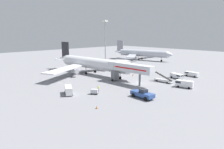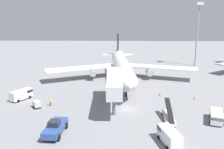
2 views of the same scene
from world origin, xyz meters
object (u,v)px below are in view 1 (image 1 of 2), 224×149
at_px(airplane_at_gate, 92,63).
at_px(service_van_near_right, 177,76).
at_px(service_van_rear_left, 192,74).
at_px(apron_light_mast, 105,33).
at_px(safety_cone_charlie, 97,107).
at_px(baggage_cart_outer_right, 94,91).
at_px(jet_bridge, 127,68).
at_px(safety_cone_bravo, 149,73).
at_px(belt_loader_truck, 163,80).
at_px(airplane_background, 141,53).
at_px(pushback_tug, 143,94).
at_px(ground_crew_worker_foreground, 171,74).
at_px(safety_cone_alpha, 133,75).
at_px(service_van_far_center, 184,84).
at_px(service_van_rear_right, 68,90).
at_px(ground_crew_worker_midground, 98,88).

distance_m(airplane_at_gate, service_van_near_right, 35.22).
distance_m(service_van_rear_left, apron_light_mast, 58.75).
bearing_deg(safety_cone_charlie, baggage_cart_outer_right, 53.17).
distance_m(service_van_near_right, baggage_cart_outer_right, 36.40).
height_order(jet_bridge, safety_cone_bravo, jet_bridge).
relative_size(belt_loader_truck, apron_light_mast, 0.29).
relative_size(airplane_at_gate, airplane_background, 1.17).
distance_m(pushback_tug, safety_cone_bravo, 34.19).
relative_size(ground_crew_worker_foreground, airplane_background, 0.04).
xyz_separation_m(airplane_background, apron_light_mast, (-21.98, 10.09, 12.74)).
relative_size(jet_bridge, safety_cone_charlie, 26.40).
bearing_deg(airplane_background, jet_bridge, -146.09).
height_order(pushback_tug, safety_cone_bravo, pushback_tug).
relative_size(service_van_near_right, safety_cone_alpha, 7.59).
bearing_deg(airplane_at_gate, apron_light_mast, 38.89).
distance_m(belt_loader_truck, service_van_far_center, 8.92).
bearing_deg(service_van_far_center, ground_crew_worker_foreground, 43.48).
height_order(service_van_rear_left, service_van_rear_right, service_van_rear_right).
bearing_deg(service_van_far_center, jet_bridge, 118.37).
distance_m(ground_crew_worker_midground, airplane_background, 76.87).
bearing_deg(airplane_background, pushback_tug, -141.55).
bearing_deg(safety_cone_charlie, service_van_rear_left, 1.27).
bearing_deg(service_van_near_right, apron_light_mast, 77.39).
xyz_separation_m(belt_loader_truck, service_van_rear_right, (-32.49, 10.87, 0.56)).
relative_size(service_van_rear_left, safety_cone_alpha, 7.19).
relative_size(service_van_rear_right, baggage_cart_outer_right, 2.39).
bearing_deg(service_van_rear_left, ground_crew_worker_midground, 167.03).
height_order(safety_cone_charlie, airplane_background, airplane_background).
relative_size(service_van_rear_left, baggage_cart_outer_right, 2.36).
relative_size(baggage_cart_outer_right, safety_cone_charlie, 3.41).
bearing_deg(airplane_background, baggage_cart_outer_right, -151.44).
relative_size(jet_bridge, baggage_cart_outer_right, 7.74).
relative_size(service_van_near_right, service_van_rear_right, 1.04).
height_order(airplane_at_gate, belt_loader_truck, airplane_at_gate).
xyz_separation_m(belt_loader_truck, baggage_cart_outer_right, (-27.20, 5.60, 0.04)).
distance_m(belt_loader_truck, ground_crew_worker_midground, 25.57).
relative_size(pushback_tug, service_van_far_center, 1.22).
height_order(pushback_tug, ground_crew_worker_midground, pushback_tug).
bearing_deg(ground_crew_worker_midground, belt_loader_truck, -15.74).
xyz_separation_m(safety_cone_alpha, safety_cone_bravo, (7.86, -2.38, 0.00)).
xyz_separation_m(safety_cone_charlie, apron_light_mast, (54.99, 57.48, 16.80)).
bearing_deg(ground_crew_worker_foreground, ground_crew_worker_midground, 175.00).
xyz_separation_m(belt_loader_truck, service_van_near_right, (8.69, -0.49, 0.35)).
bearing_deg(jet_bridge, apron_light_mast, 55.63).
bearing_deg(safety_cone_charlie, ground_crew_worker_foreground, 9.31).
distance_m(ground_crew_worker_midground, safety_cone_alpha, 26.51).
bearing_deg(service_van_far_center, service_van_rear_right, 147.50).
bearing_deg(service_van_rear_left, service_van_near_right, 165.41).
bearing_deg(service_van_rear_left, airplane_background, 60.51).
bearing_deg(safety_cone_bravo, jet_bridge, -166.18).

